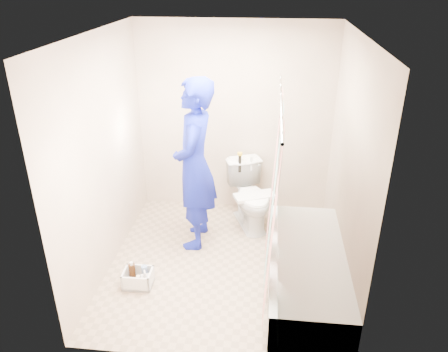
# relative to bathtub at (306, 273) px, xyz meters

# --- Properties ---
(floor) EXTENTS (2.60, 2.60, 0.00)m
(floor) POSITION_rel_bathtub_xyz_m (-0.85, 0.43, -0.27)
(floor) COLOR tan
(floor) RESTS_ON ground
(ceiling) EXTENTS (2.40, 2.60, 0.02)m
(ceiling) POSITION_rel_bathtub_xyz_m (-0.85, 0.43, 2.13)
(ceiling) COLOR white
(ceiling) RESTS_ON wall_back
(wall_back) EXTENTS (2.40, 0.02, 2.40)m
(wall_back) POSITION_rel_bathtub_xyz_m (-0.85, 1.73, 0.93)
(wall_back) COLOR beige
(wall_back) RESTS_ON ground
(wall_front) EXTENTS (2.40, 0.02, 2.40)m
(wall_front) POSITION_rel_bathtub_xyz_m (-0.85, -0.88, 0.93)
(wall_front) COLOR beige
(wall_front) RESTS_ON ground
(wall_left) EXTENTS (0.02, 2.60, 2.40)m
(wall_left) POSITION_rel_bathtub_xyz_m (-2.05, 0.43, 0.93)
(wall_left) COLOR beige
(wall_left) RESTS_ON ground
(wall_right) EXTENTS (0.02, 2.60, 2.40)m
(wall_right) POSITION_rel_bathtub_xyz_m (0.35, 0.43, 0.93)
(wall_right) COLOR beige
(wall_right) RESTS_ON ground
(bathtub) EXTENTS (0.70, 1.75, 0.50)m
(bathtub) POSITION_rel_bathtub_xyz_m (0.00, 0.00, 0.00)
(bathtub) COLOR silver
(bathtub) RESTS_ON ground
(curtain_rod) EXTENTS (0.02, 1.90, 0.02)m
(curtain_rod) POSITION_rel_bathtub_xyz_m (-0.33, 0.00, 1.68)
(curtain_rod) COLOR silver
(curtain_rod) RESTS_ON wall_back
(shower_curtain) EXTENTS (0.06, 1.75, 1.80)m
(shower_curtain) POSITION_rel_bathtub_xyz_m (-0.33, 0.00, 0.75)
(shower_curtain) COLOR silver
(shower_curtain) RESTS_ON curtain_rod
(toilet) EXTENTS (0.69, 0.88, 0.78)m
(toilet) POSITION_rel_bathtub_xyz_m (-0.60, 1.27, 0.12)
(toilet) COLOR silver
(toilet) RESTS_ON ground
(tank_lid) EXTENTS (0.52, 0.37, 0.04)m
(tank_lid) POSITION_rel_bathtub_xyz_m (-0.55, 1.15, 0.19)
(tank_lid) COLOR white
(tank_lid) RESTS_ON toilet
(tank_internals) EXTENTS (0.18, 0.10, 0.26)m
(tank_internals) POSITION_rel_bathtub_xyz_m (-0.72, 1.45, 0.50)
(tank_internals) COLOR black
(tank_internals) RESTS_ON toilet
(plumber) EXTENTS (0.47, 0.71, 1.93)m
(plumber) POSITION_rel_bathtub_xyz_m (-1.20, 0.84, 0.70)
(plumber) COLOR #0F3D97
(plumber) RESTS_ON ground
(cleaning_caddy) EXTENTS (0.29, 0.23, 0.22)m
(cleaning_caddy) POSITION_rel_bathtub_xyz_m (-1.65, -0.03, -0.19)
(cleaning_caddy) COLOR white
(cleaning_caddy) RESTS_ON ground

